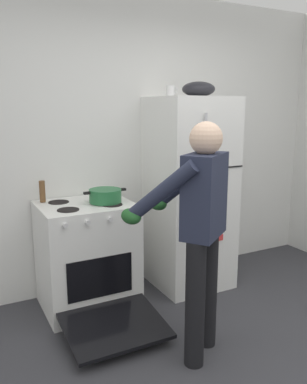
% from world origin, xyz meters
% --- Properties ---
extents(kitchen_wall_back, '(6.00, 0.10, 2.70)m').
position_xyz_m(kitchen_wall_back, '(0.00, 1.95, 1.35)').
color(kitchen_wall_back, white).
rests_on(kitchen_wall_back, ground).
extents(refrigerator, '(0.68, 0.72, 1.78)m').
position_xyz_m(refrigerator, '(0.46, 1.57, 0.89)').
color(refrigerator, white).
rests_on(refrigerator, ground).
extents(stove_range, '(0.76, 1.22, 0.91)m').
position_xyz_m(stove_range, '(-0.55, 1.55, 0.44)').
color(stove_range, white).
rests_on(stove_range, ground).
extents(person_cook, '(0.69, 0.74, 1.60)m').
position_xyz_m(person_cook, '(-0.11, 0.57, 0.96)').
color(person_cook, black).
rests_on(person_cook, ground).
extents(red_pot, '(0.37, 0.27, 0.11)m').
position_xyz_m(red_pot, '(-0.39, 1.52, 0.97)').
color(red_pot, '#236638').
rests_on(red_pot, stove_range).
extents(coffee_mug, '(0.11, 0.08, 0.10)m').
position_xyz_m(coffee_mug, '(0.29, 1.62, 1.82)').
color(coffee_mug, silver).
rests_on(coffee_mug, refrigerator).
extents(pepper_mill, '(0.05, 0.05, 0.18)m').
position_xyz_m(pepper_mill, '(-0.85, 1.77, 1.00)').
color(pepper_mill, brown).
rests_on(pepper_mill, stove_range).
extents(mixing_bowl, '(0.30, 0.30, 0.13)m').
position_xyz_m(mixing_bowl, '(0.54, 1.57, 1.84)').
color(mixing_bowl, black).
rests_on(mixing_bowl, refrigerator).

